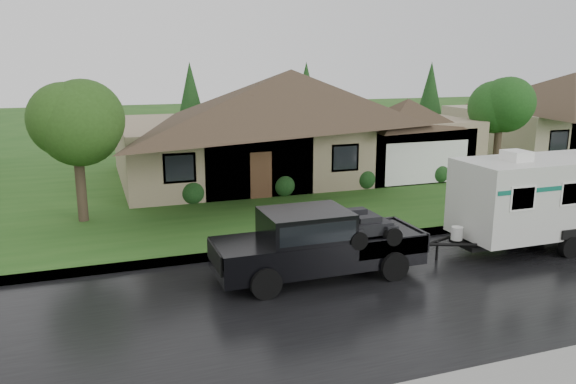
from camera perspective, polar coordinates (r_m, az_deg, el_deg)
The scene contains 10 objects.
ground at distance 17.89m, azimuth 9.64°, elevation -7.23°, with size 140.00×140.00×0.00m, color #235019.
road at distance 16.30m, azimuth 13.09°, elevation -9.44°, with size 140.00×8.00×0.01m, color black.
curb at distance 19.74m, azimuth 6.47°, elevation -4.92°, with size 140.00×0.50×0.15m, color gray.
lawn at distance 31.33m, azimuth -3.76°, elevation 1.90°, with size 140.00×26.00×0.15m, color #235019.
house_main at distance 30.45m, azimuth 0.95°, elevation 8.29°, with size 19.44×10.80×6.90m.
tree_left_green at distance 22.49m, azimuth -20.76°, elevation 6.35°, with size 3.22×3.22×5.32m.
tree_right_green at distance 31.66m, azimuth 20.79°, elevation 8.22°, with size 3.28×3.28×5.43m.
shrub_row at distance 26.60m, azimuth 3.75°, elevation 1.14°, with size 13.60×1.00×1.00m.
pickup_truck at distance 16.32m, azimuth 2.75°, elevation -5.01°, with size 6.09×2.32×2.03m.
travel_trailer at distance 21.02m, azimuth 25.60°, elevation -0.20°, with size 7.52×2.64×3.37m.
Camera 1 is at (-8.33, -14.58, 6.18)m, focal length 35.00 mm.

